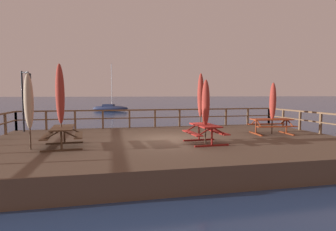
{
  "coord_description": "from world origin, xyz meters",
  "views": [
    {
      "loc": [
        -2.56,
        -11.34,
        2.77
      ],
      "look_at": [
        0.0,
        0.69,
        1.78
      ],
      "focal_mm": 28.37,
      "sensor_mm": 36.0,
      "label": 1
    }
  ],
  "objects_px": {
    "patio_umbrella_tall_back_left": "(273,101)",
    "lamp_post_hooked": "(25,92)",
    "picnic_table_back_left": "(271,123)",
    "sailboat_distant": "(110,108)",
    "picnic_table_back_right": "(63,133)",
    "patio_umbrella_tall_back_right": "(60,94)",
    "patio_umbrella_short_front": "(206,103)",
    "picnic_table_front_left": "(205,130)",
    "patio_umbrella_tall_front": "(201,96)",
    "patio_umbrella_short_mid": "(29,101)"
  },
  "relations": [
    {
      "from": "patio_umbrella_tall_back_left",
      "to": "lamp_post_hooked",
      "type": "bearing_deg",
      "value": 165.01
    },
    {
      "from": "picnic_table_back_left",
      "to": "sailboat_distant",
      "type": "xyz_separation_m",
      "value": [
        -8.03,
        32.83,
        -0.83
      ]
    },
    {
      "from": "picnic_table_back_right",
      "to": "picnic_table_back_left",
      "type": "height_order",
      "value": "same"
    },
    {
      "from": "patio_umbrella_tall_back_right",
      "to": "patio_umbrella_short_front",
      "type": "xyz_separation_m",
      "value": [
        5.57,
        -0.43,
        -0.35
      ]
    },
    {
      "from": "picnic_table_front_left",
      "to": "patio_umbrella_tall_front",
      "type": "bearing_deg",
      "value": 75.28
    },
    {
      "from": "picnic_table_front_left",
      "to": "patio_umbrella_tall_back_right",
      "type": "xyz_separation_m",
      "value": [
        -5.56,
        0.43,
        1.44
      ]
    },
    {
      "from": "sailboat_distant",
      "to": "patio_umbrella_short_mid",
      "type": "bearing_deg",
      "value": -94.4
    },
    {
      "from": "patio_umbrella_tall_front",
      "to": "patio_umbrella_short_mid",
      "type": "xyz_separation_m",
      "value": [
        -7.22,
        -2.37,
        -0.19
      ]
    },
    {
      "from": "picnic_table_front_left",
      "to": "sailboat_distant",
      "type": "height_order",
      "value": "sailboat_distant"
    },
    {
      "from": "picnic_table_back_left",
      "to": "lamp_post_hooked",
      "type": "bearing_deg",
      "value": 164.77
    },
    {
      "from": "patio_umbrella_tall_back_right",
      "to": "lamp_post_hooked",
      "type": "bearing_deg",
      "value": 118.94
    },
    {
      "from": "patio_umbrella_short_front",
      "to": "lamp_post_hooked",
      "type": "xyz_separation_m",
      "value": [
        -8.12,
        5.05,
        0.47
      ]
    },
    {
      "from": "patio_umbrella_short_mid",
      "to": "patio_umbrella_tall_back_right",
      "type": "bearing_deg",
      "value": 17.08
    },
    {
      "from": "picnic_table_front_left",
      "to": "patio_umbrella_short_mid",
      "type": "relative_size",
      "value": 0.64
    },
    {
      "from": "patio_umbrella_tall_back_right",
      "to": "patio_umbrella_tall_front",
      "type": "xyz_separation_m",
      "value": [
        6.22,
        2.06,
        -0.06
      ]
    },
    {
      "from": "patio_umbrella_tall_back_right",
      "to": "patio_umbrella_short_mid",
      "type": "relative_size",
      "value": 1.14
    },
    {
      "from": "patio_umbrella_tall_back_right",
      "to": "patio_umbrella_tall_front",
      "type": "distance_m",
      "value": 6.55
    },
    {
      "from": "lamp_post_hooked",
      "to": "sailboat_distant",
      "type": "bearing_deg",
      "value": 81.9
    },
    {
      "from": "picnic_table_back_right",
      "to": "picnic_table_front_left",
      "type": "relative_size",
      "value": 1.11
    },
    {
      "from": "picnic_table_front_left",
      "to": "patio_umbrella_short_mid",
      "type": "distance_m",
      "value": 6.67
    },
    {
      "from": "lamp_post_hooked",
      "to": "patio_umbrella_short_mid",
      "type": "bearing_deg",
      "value": -72.49
    },
    {
      "from": "picnic_table_back_right",
      "to": "picnic_table_front_left",
      "type": "height_order",
      "value": "same"
    },
    {
      "from": "patio_umbrella_tall_back_right",
      "to": "patio_umbrella_short_front",
      "type": "bearing_deg",
      "value": -4.45
    },
    {
      "from": "picnic_table_front_left",
      "to": "picnic_table_back_right",
      "type": "bearing_deg",
      "value": 176.16
    },
    {
      "from": "patio_umbrella_tall_back_left",
      "to": "sailboat_distant",
      "type": "bearing_deg",
      "value": 103.87
    },
    {
      "from": "patio_umbrella_tall_back_right",
      "to": "patio_umbrella_short_front",
      "type": "height_order",
      "value": "patio_umbrella_tall_back_right"
    },
    {
      "from": "patio_umbrella_tall_back_right",
      "to": "sailboat_distant",
      "type": "bearing_deg",
      "value": 87.24
    },
    {
      "from": "patio_umbrella_tall_front",
      "to": "lamp_post_hooked",
      "type": "relative_size",
      "value": 0.95
    },
    {
      "from": "patio_umbrella_short_mid",
      "to": "lamp_post_hooked",
      "type": "relative_size",
      "value": 0.85
    },
    {
      "from": "picnic_table_front_left",
      "to": "patio_umbrella_short_mid",
      "type": "bearing_deg",
      "value": 178.94
    },
    {
      "from": "lamp_post_hooked",
      "to": "patio_umbrella_tall_back_left",
      "type": "bearing_deg",
      "value": -14.99
    },
    {
      "from": "picnic_table_front_left",
      "to": "patio_umbrella_tall_front",
      "type": "distance_m",
      "value": 2.92
    },
    {
      "from": "patio_umbrella_tall_back_left",
      "to": "patio_umbrella_short_front",
      "type": "relative_size",
      "value": 1.0
    },
    {
      "from": "patio_umbrella_tall_back_right",
      "to": "sailboat_distant",
      "type": "xyz_separation_m",
      "value": [
        1.65,
        34.11,
        -2.25
      ]
    },
    {
      "from": "picnic_table_back_left",
      "to": "patio_umbrella_tall_front",
      "type": "bearing_deg",
      "value": 167.31
    },
    {
      "from": "picnic_table_back_left",
      "to": "picnic_table_front_left",
      "type": "bearing_deg",
      "value": -157.42
    },
    {
      "from": "patio_umbrella_short_front",
      "to": "lamp_post_hooked",
      "type": "relative_size",
      "value": 0.81
    },
    {
      "from": "patio_umbrella_short_front",
      "to": "lamp_post_hooked",
      "type": "bearing_deg",
      "value": 148.15
    },
    {
      "from": "picnic_table_back_right",
      "to": "patio_umbrella_short_mid",
      "type": "height_order",
      "value": "patio_umbrella_short_mid"
    },
    {
      "from": "picnic_table_front_left",
      "to": "patio_umbrella_tall_front",
      "type": "relative_size",
      "value": 0.58
    },
    {
      "from": "patio_umbrella_short_mid",
      "to": "picnic_table_back_left",
      "type": "bearing_deg",
      "value": 8.47
    },
    {
      "from": "patio_umbrella_short_front",
      "to": "patio_umbrella_tall_front",
      "type": "xyz_separation_m",
      "value": [
        0.65,
        2.5,
        0.29
      ]
    },
    {
      "from": "patio_umbrella_short_front",
      "to": "lamp_post_hooked",
      "type": "distance_m",
      "value": 9.58
    },
    {
      "from": "patio_umbrella_tall_back_left",
      "to": "sailboat_distant",
      "type": "relative_size",
      "value": 0.33
    },
    {
      "from": "lamp_post_hooked",
      "to": "sailboat_distant",
      "type": "xyz_separation_m",
      "value": [
        4.2,
        29.5,
        -2.38
      ]
    },
    {
      "from": "picnic_table_front_left",
      "to": "patio_umbrella_tall_back_right",
      "type": "bearing_deg",
      "value": 175.59
    },
    {
      "from": "patio_umbrella_tall_back_left",
      "to": "patio_umbrella_short_mid",
      "type": "relative_size",
      "value": 0.94
    },
    {
      "from": "patio_umbrella_tall_back_left",
      "to": "patio_umbrella_short_front",
      "type": "xyz_separation_m",
      "value": [
        -4.17,
        -1.76,
        0.0
      ]
    },
    {
      "from": "patio_umbrella_short_mid",
      "to": "picnic_table_front_left",
      "type": "bearing_deg",
      "value": -1.06
    },
    {
      "from": "patio_umbrella_tall_back_right",
      "to": "patio_umbrella_short_front",
      "type": "relative_size",
      "value": 1.21
    }
  ]
}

